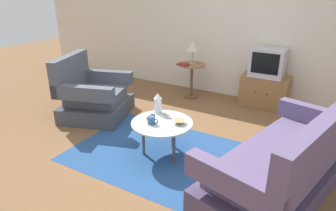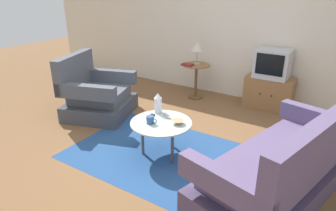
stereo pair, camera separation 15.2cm
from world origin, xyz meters
name	(u,v)px [view 1 (the left image)]	position (x,y,z in m)	size (l,w,h in m)	color
ground_plane	(166,152)	(0.00, 0.00, 0.00)	(16.00, 16.00, 0.00)	brown
back_wall	(236,21)	(0.00, 2.43, 1.35)	(9.00, 0.12, 2.70)	beige
area_rug	(162,154)	(-0.01, -0.08, 0.00)	(2.19, 1.57, 0.00)	navy
armchair	(92,97)	(-1.57, 0.39, 0.31)	(1.18, 1.20, 0.95)	#3E424B
couch	(286,164)	(1.40, -0.04, 0.30)	(1.33, 2.05, 0.95)	#4B3E5C
coffee_table	(162,125)	(-0.01, -0.07, 0.40)	(0.73, 0.73, 0.44)	#B2C6C1
side_table	(192,74)	(-0.58, 1.91, 0.45)	(0.48, 0.48, 0.63)	olive
tv_stand	(264,91)	(0.68, 2.13, 0.27)	(0.76, 0.43, 0.54)	olive
television	(268,62)	(0.68, 2.12, 0.77)	(0.53, 0.43, 0.46)	#B7B7BC
table_lamp	(193,46)	(-0.58, 1.92, 0.94)	(0.22, 0.22, 0.41)	#9E937A
vase	(158,103)	(-0.20, 0.14, 0.57)	(0.10, 0.10, 0.26)	white
mug	(152,120)	(-0.09, -0.17, 0.49)	(0.14, 0.09, 0.09)	#335184
bowl	(179,122)	(0.18, -0.01, 0.46)	(0.15, 0.15, 0.05)	tan
tv_remote_dark	(151,117)	(-0.19, -0.03, 0.45)	(0.06, 0.14, 0.02)	black
tv_remote_silver	(167,116)	(-0.04, 0.10, 0.45)	(0.16, 0.13, 0.02)	#B2B2B7
book	(183,64)	(-0.68, 1.75, 0.64)	(0.20, 0.13, 0.03)	maroon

